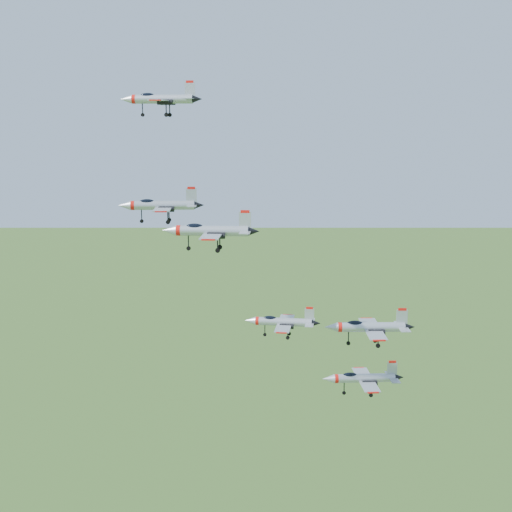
# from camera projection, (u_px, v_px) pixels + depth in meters

# --- Properties ---
(jet_lead) EXTENTS (13.49, 11.12, 3.61)m
(jet_lead) POSITION_uv_depth(u_px,v_px,m) (160.00, 99.00, 114.10)
(jet_lead) COLOR #A9AFB6
(jet_left_high) EXTENTS (12.26, 10.31, 3.29)m
(jet_left_high) POSITION_uv_depth(u_px,v_px,m) (160.00, 205.00, 101.35)
(jet_left_high) COLOR #A9AFB6
(jet_right_high) EXTENTS (11.78, 9.77, 3.15)m
(jet_right_high) POSITION_uv_depth(u_px,v_px,m) (209.00, 231.00, 84.78)
(jet_right_high) COLOR #A9AFB6
(jet_left_low) EXTENTS (11.22, 9.22, 3.01)m
(jet_left_low) POSITION_uv_depth(u_px,v_px,m) (281.00, 322.00, 104.11)
(jet_left_low) COLOR #A9AFB6
(jet_right_low) EXTENTS (11.71, 9.81, 3.14)m
(jet_right_low) POSITION_uv_depth(u_px,v_px,m) (368.00, 327.00, 91.30)
(jet_right_low) COLOR #A9AFB6
(jet_trail) EXTENTS (11.21, 9.45, 3.01)m
(jet_trail) POSITION_uv_depth(u_px,v_px,m) (362.00, 378.00, 96.86)
(jet_trail) COLOR #A9AFB6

